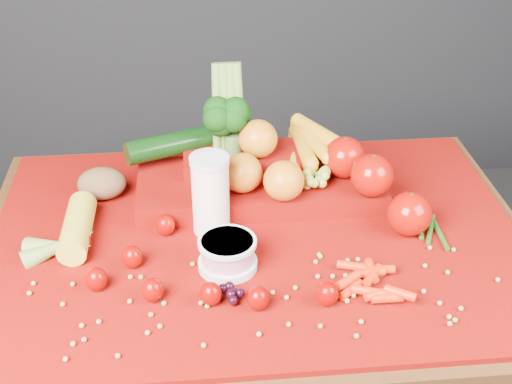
{
  "coord_description": "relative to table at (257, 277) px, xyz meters",
  "views": [
    {
      "loc": [
        -0.12,
        -1.16,
        1.57
      ],
      "look_at": [
        0.0,
        0.02,
        0.85
      ],
      "focal_mm": 50.0,
      "sensor_mm": 36.0,
      "label": 1
    }
  ],
  "objects": [
    {
      "name": "milk_glass",
      "position": [
        -0.09,
        0.03,
        0.2
      ],
      "size": [
        0.08,
        0.08,
        0.17
      ],
      "rotation": [
        0.0,
        0.0,
        0.21
      ],
      "color": "white",
      "rests_on": "red_cloth"
    },
    {
      "name": "potato",
      "position": [
        -0.32,
        0.17,
        0.14
      ],
      "size": [
        0.1,
        0.08,
        0.07
      ],
      "primitive_type": "ellipsoid",
      "color": "brown",
      "rests_on": "red_cloth"
    },
    {
      "name": "table",
      "position": [
        0.0,
        0.0,
        0.0
      ],
      "size": [
        1.1,
        0.8,
        0.75
      ],
      "color": "#34200B",
      "rests_on": "ground"
    },
    {
      "name": "corn_ear",
      "position": [
        -0.37,
        -0.01,
        0.13
      ],
      "size": [
        0.18,
        0.23,
        0.06
      ],
      "rotation": [
        0.0,
        0.0,
        1.56
      ],
      "color": "gold",
      "rests_on": "red_cloth"
    },
    {
      "name": "produce_mound",
      "position": [
        0.05,
        0.15,
        0.17
      ],
      "size": [
        0.61,
        0.37,
        0.27
      ],
      "color": "#790404",
      "rests_on": "red_cloth"
    },
    {
      "name": "baby_carrot_pile",
      "position": [
        0.19,
        -0.18,
        0.12
      ],
      "size": [
        0.17,
        0.18,
        0.03
      ],
      "primitive_type": null,
      "color": "red",
      "rests_on": "red_cloth"
    },
    {
      "name": "yogurt_bowl",
      "position": [
        -0.06,
        -0.1,
        0.14
      ],
      "size": [
        0.11,
        0.11,
        0.06
      ],
      "rotation": [
        0.0,
        0.0,
        -0.4
      ],
      "color": "silver",
      "rests_on": "red_cloth"
    },
    {
      "name": "green_bean_pile",
      "position": [
        0.34,
        -0.01,
        0.11
      ],
      "size": [
        0.14,
        0.12,
        0.01
      ],
      "primitive_type": null,
      "color": "#204E12",
      "rests_on": "red_cloth"
    },
    {
      "name": "dark_grape_cluster",
      "position": [
        -0.07,
        -0.19,
        0.12
      ],
      "size": [
        0.06,
        0.05,
        0.03
      ],
      "primitive_type": null,
      "color": "black",
      "rests_on": "red_cloth"
    },
    {
      "name": "red_cloth",
      "position": [
        0.0,
        0.0,
        0.1
      ],
      "size": [
        1.05,
        0.75,
        0.01
      ],
      "primitive_type": "cube",
      "color": "#790404",
      "rests_on": "table"
    },
    {
      "name": "soybean_scatter",
      "position": [
        0.0,
        -0.2,
        0.11
      ],
      "size": [
        0.84,
        0.24,
        0.01
      ],
      "primitive_type": null,
      "color": "#A29145",
      "rests_on": "red_cloth"
    },
    {
      "name": "strawberry_scatter",
      "position": [
        -0.16,
        -0.13,
        0.13
      ],
      "size": [
        0.48,
        0.28,
        0.05
      ],
      "color": "#940001",
      "rests_on": "red_cloth"
    }
  ]
}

